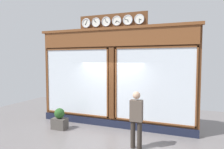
{
  "coord_description": "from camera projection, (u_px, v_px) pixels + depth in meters",
  "views": [
    {
      "loc": [
        -2.93,
        7.3,
        2.6
      ],
      "look_at": [
        0.0,
        0.0,
        2.05
      ],
      "focal_mm": 33.16,
      "sensor_mm": 36.0,
      "label": 1
    }
  ],
  "objects": [
    {
      "name": "planter_shrub",
      "position": [
        59.0,
        113.0,
        7.75
      ],
      "size": [
        0.38,
        0.38,
        0.38
      ],
      "primitive_type": "sphere",
      "color": "#285623",
      "rests_on": "planter_box"
    },
    {
      "name": "planter_box",
      "position": [
        60.0,
        124.0,
        7.78
      ],
      "size": [
        0.56,
        0.36,
        0.41
      ],
      "primitive_type": "cube",
      "color": "#4C4742",
      "rests_on": "ground_plane"
    },
    {
      "name": "pedestrian",
      "position": [
        136.0,
        117.0,
        6.03
      ],
      "size": [
        0.37,
        0.23,
        1.69
      ],
      "color": "#312A24",
      "rests_on": "ground_plane"
    },
    {
      "name": "shop_facade",
      "position": [
        113.0,
        77.0,
        8.01
      ],
      "size": [
        6.39,
        0.42,
        4.32
      ],
      "color": "#5B3319",
      "rests_on": "ground_plane"
    }
  ]
}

